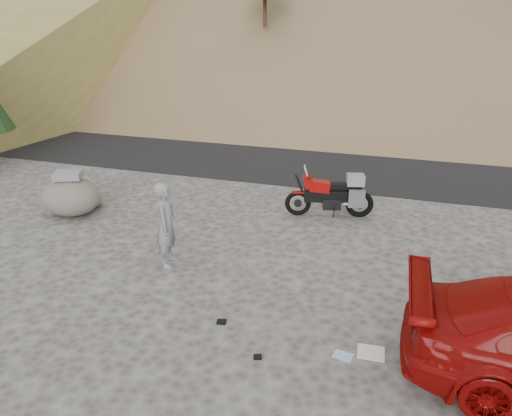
{
  "coord_description": "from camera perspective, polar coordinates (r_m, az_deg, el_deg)",
  "views": [
    {
      "loc": [
        2.59,
        -8.27,
        5.01
      ],
      "look_at": [
        -0.39,
        1.21,
        1.0
      ],
      "focal_mm": 35.0,
      "sensor_mm": 36.0,
      "label": 1
    }
  ],
  "objects": [
    {
      "name": "ground",
      "position": [
        10.01,
        0.05,
        -8.07
      ],
      "size": [
        140.0,
        140.0,
        0.0
      ],
      "primitive_type": "plane",
      "color": "#484442",
      "rests_on": "ground"
    },
    {
      "name": "road",
      "position": [
        18.17,
        8.61,
        5.71
      ],
      "size": [
        120.0,
        7.0,
        0.05
      ],
      "primitive_type": "cube",
      "color": "black",
      "rests_on": "ground"
    },
    {
      "name": "motorcycle",
      "position": [
        12.83,
        8.87,
        1.47
      ],
      "size": [
        2.23,
        0.98,
        1.35
      ],
      "rotation": [
        0.0,
        0.0,
        0.25
      ],
      "color": "black",
      "rests_on": "ground"
    },
    {
      "name": "man",
      "position": [
        10.71,
        -9.83,
        -6.27
      ],
      "size": [
        0.53,
        0.72,
        1.8
      ],
      "primitive_type": "imported",
      "rotation": [
        0.0,
        0.0,
        1.73
      ],
      "color": "gray",
      "rests_on": "ground"
    },
    {
      "name": "boulder",
      "position": [
        13.67,
        -20.39,
        1.3
      ],
      "size": [
        1.72,
        1.53,
        1.16
      ],
      "rotation": [
        0.0,
        0.0,
        0.18
      ],
      "color": "#615B53",
      "rests_on": "ground"
    },
    {
      "name": "small_rock",
      "position": [
        14.1,
        -18.49,
        0.91
      ],
      "size": [
        0.73,
        0.66,
        0.43
      ],
      "rotation": [
        0.0,
        0.0,
        -0.01
      ],
      "color": "#615B53",
      "rests_on": "ground"
    },
    {
      "name": "gear_white_cloth",
      "position": [
        8.3,
        13.0,
        -15.79
      ],
      "size": [
        0.44,
        0.4,
        0.01
      ],
      "primitive_type": "cube",
      "rotation": [
        0.0,
        0.0,
        0.07
      ],
      "color": "white",
      "rests_on": "ground"
    },
    {
      "name": "gear_bottle",
      "position": [
        8.26,
        20.29,
        -15.88
      ],
      "size": [
        0.1,
        0.1,
        0.25
      ],
      "primitive_type": "cylinder",
      "rotation": [
        0.0,
        0.0,
        -0.14
      ],
      "color": "#194898",
      "rests_on": "ground"
    },
    {
      "name": "gear_funnel",
      "position": [
        7.98,
        17.82,
        -17.37
      ],
      "size": [
        0.14,
        0.14,
        0.17
      ],
      "primitive_type": "cone",
      "rotation": [
        0.0,
        0.0,
        0.07
      ],
      "color": "red",
      "rests_on": "ground"
    },
    {
      "name": "gear_glove_a",
      "position": [
        8.75,
        -3.97,
        -12.84
      ],
      "size": [
        0.18,
        0.15,
        0.05
      ],
      "primitive_type": "cube",
      "rotation": [
        0.0,
        0.0,
        0.22
      ],
      "color": "black",
      "rests_on": "ground"
    },
    {
      "name": "gear_glove_b",
      "position": [
        7.99,
        0.18,
        -16.66
      ],
      "size": [
        0.15,
        0.13,
        0.04
      ],
      "primitive_type": "cube",
      "rotation": [
        0.0,
        0.0,
        0.34
      ],
      "color": "black",
      "rests_on": "ground"
    },
    {
      "name": "gear_blue_cloth",
      "position": [
        8.15,
        9.93,
        -16.28
      ],
      "size": [
        0.34,
        0.28,
        0.01
      ],
      "primitive_type": "cube",
      "rotation": [
        0.0,
        0.0,
        -0.2
      ],
      "color": "#9BCFF0",
      "rests_on": "ground"
    }
  ]
}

